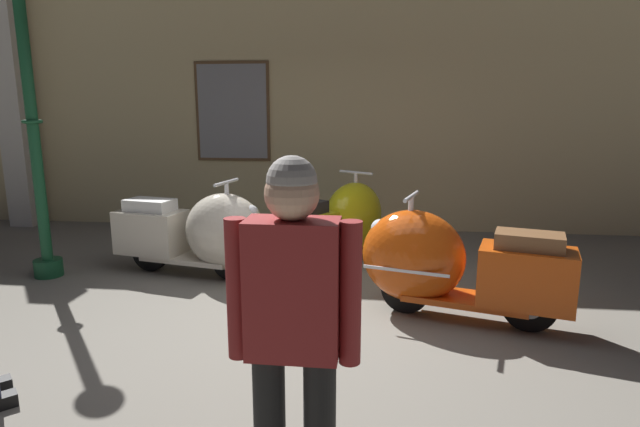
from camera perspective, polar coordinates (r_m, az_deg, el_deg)
name	(u,v)px	position (r m, az deg, el deg)	size (l,w,h in m)	color
ground_plane	(285,326)	(4.22, -3.97, -12.43)	(60.00, 60.00, 0.00)	slate
showroom_back_wall	(316,97)	(7.39, -0.39, 12.89)	(18.00, 0.63, 3.76)	#CCB784
scooter_0	(202,233)	(5.37, -13.02, -2.15)	(1.73, 0.82, 1.02)	black
scooter_1	(340,222)	(5.75, 2.21, -1.00)	(1.30, 1.64, 1.01)	black
scooter_2	(445,264)	(4.33, 13.84, -5.48)	(1.75, 0.93, 1.03)	black
lamppost	(32,116)	(5.84, -29.51, 9.45)	(0.28, 0.28, 3.02)	#144728
visitor_1	(293,324)	(2.03, -2.99, -12.19)	(0.52, 0.25, 1.55)	black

